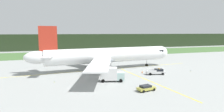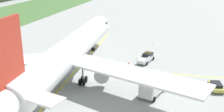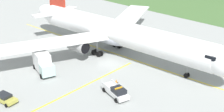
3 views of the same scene
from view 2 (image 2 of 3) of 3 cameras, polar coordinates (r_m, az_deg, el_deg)
name	(u,v)px [view 2 (image 2 of 3)]	position (r m, az deg, el deg)	size (l,w,h in m)	color
ground	(96,75)	(52.81, -3.32, -4.00)	(320.00, 320.00, 0.00)	#979A98
taxiway_centerline_main	(71,76)	(53.05, -8.50, -4.08)	(67.80, 0.30, 0.01)	yellow
taxiway_centerline_spur	(172,74)	(54.42, 12.48, -3.73)	(34.95, 0.30, 0.01)	yellow
airliner	(69,53)	(50.77, -9.02, 0.70)	(52.02, 48.87, 14.84)	white
ops_pickup_truck	(146,58)	(60.10, 7.20, -0.34)	(5.97, 3.22, 1.94)	silver
catering_truck	(153,84)	(44.79, 8.51, -5.81)	(6.64, 4.08, 3.91)	#ABCECA
staff_car	(216,86)	(49.84, 20.88, -5.83)	(4.40, 2.57, 1.30)	#AEA844
apron_cone	(129,63)	(57.87, 3.52, -1.57)	(0.56, 0.56, 0.70)	black
taxiway_edge_light_east	(153,44)	(72.88, 8.51, 2.48)	(0.12, 0.12, 0.49)	yellow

